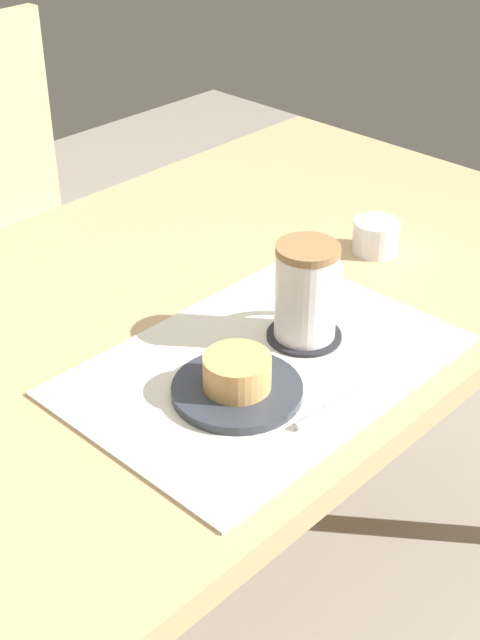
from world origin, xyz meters
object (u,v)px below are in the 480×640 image
Objects in this scene: wooden_chair at (18,229)px; pastry at (237,372)px; pastry_plate at (237,390)px; sugar_bowl at (376,236)px; dining_table at (205,336)px; coffee_mug at (307,291)px.

pastry is at bearing 69.55° from wooden_chair.
pastry_plate is 0.42m from sugar_bowl.
sugar_bowl is at bearing -20.59° from dining_table.
pastry_plate reaches higher than dining_table.
dining_table is at bearing 92.39° from coffee_mug.
wooden_chair is at bearing 71.97° from pastry_plate.
dining_table is 18.58× the size of sugar_bowl.
wooden_chair is 0.98m from coffee_mug.
coffee_mug is 1.82× the size of sugar_bowl.
dining_table is 0.30m from sugar_bowl.
dining_table is 0.77m from wooden_chair.
wooden_chair is at bearing 77.48° from dining_table.
pastry_plate is 0.16m from coffee_mug.
dining_table is 1.44× the size of wooden_chair.
pastry is (-0.31, -0.94, 0.25)m from wooden_chair.
wooden_chair is 5.84× the size of pastry_plate.
sugar_bowl is at bearing 94.50° from wooden_chair.
pastry is (0.00, 0.00, 0.03)m from pastry_plate.
wooden_chair is at bearing 96.92° from sugar_bowl.
pastry is (-0.14, -0.20, 0.11)m from dining_table.
coffee_mug is (0.01, -0.18, 0.15)m from dining_table.
pastry is 0.63× the size of coffee_mug.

